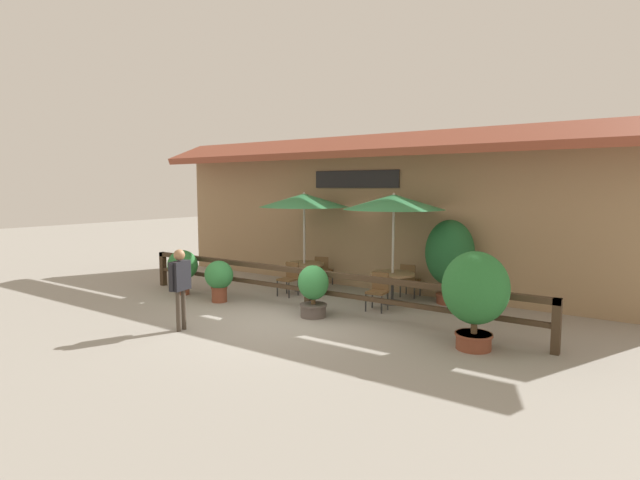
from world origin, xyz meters
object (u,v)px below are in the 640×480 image
at_px(potted_plant_broad_leaf, 475,292).
at_px(potted_plant_small_flowering, 450,255).
at_px(patio_umbrella_near, 304,200).
at_px(potted_plant_corner_fern, 219,278).
at_px(potted_plant_entrance_palm, 183,266).
at_px(patio_umbrella_middle, 394,202).
at_px(dining_table_middle, 393,279).
at_px(chair_near_streetside, 289,277).
at_px(pedestrian, 180,279).
at_px(chair_middle_wallside, 409,279).
at_px(dining_table_near, 304,268).
at_px(potted_plant_tall_tropical, 313,289).
at_px(chair_near_wallside, 323,269).
at_px(chair_middle_streetside, 378,290).

relative_size(potted_plant_broad_leaf, potted_plant_small_flowering, 0.84).
relative_size(patio_umbrella_near, potted_plant_corner_fern, 2.62).
xyz_separation_m(potted_plant_corner_fern, potted_plant_entrance_palm, (-1.38, 0.05, 0.14)).
distance_m(patio_umbrella_middle, dining_table_middle, 1.84).
bearing_deg(patio_umbrella_middle, potted_plant_broad_leaf, -40.23).
height_order(chair_near_streetside, pedestrian, pedestrian).
height_order(patio_umbrella_middle, chair_middle_wallside, patio_umbrella_middle).
bearing_deg(dining_table_near, dining_table_middle, 0.21).
bearing_deg(patio_umbrella_near, potted_plant_tall_tropical, -49.32).
xyz_separation_m(chair_near_wallside, dining_table_middle, (2.55, -0.74, 0.12)).
relative_size(dining_table_middle, potted_plant_broad_leaf, 0.63).
relative_size(patio_umbrella_near, chair_near_streetside, 3.12).
relative_size(dining_table_middle, potted_plant_small_flowering, 0.53).
bearing_deg(potted_plant_broad_leaf, patio_umbrella_middle, 139.77).
height_order(dining_table_middle, potted_plant_broad_leaf, potted_plant_broad_leaf).
distance_m(dining_table_near, potted_plant_corner_fern, 2.46).
xyz_separation_m(chair_near_streetside, potted_plant_corner_fern, (-0.95, -1.55, 0.12)).
height_order(potted_plant_entrance_palm, potted_plant_small_flowering, potted_plant_small_flowering).
distance_m(patio_umbrella_middle, pedestrian, 5.21).
bearing_deg(chair_middle_wallside, chair_near_wallside, -0.37).
bearing_deg(dining_table_near, potted_plant_small_flowering, 11.03).
xyz_separation_m(chair_near_streetside, patio_umbrella_middle, (2.56, 0.76, 1.96)).
height_order(dining_table_middle, pedestrian, pedestrian).
xyz_separation_m(potted_plant_tall_tropical, potted_plant_corner_fern, (-2.70, -0.17, -0.01)).
xyz_separation_m(patio_umbrella_middle, potted_plant_broad_leaf, (2.72, -2.30, -1.42)).
bearing_deg(potted_plant_broad_leaf, pedestrian, -156.95).
relative_size(chair_middle_streetside, potted_plant_entrance_palm, 0.73).
relative_size(chair_near_wallside, potted_plant_tall_tropical, 0.76).
distance_m(potted_plant_corner_fern, potted_plant_entrance_palm, 1.39).
height_order(chair_middle_streetside, potted_plant_tall_tropical, potted_plant_tall_tropical).
bearing_deg(potted_plant_small_flowering, dining_table_middle, -147.30).
relative_size(chair_middle_wallside, pedestrian, 0.53).
relative_size(patio_umbrella_middle, chair_middle_streetside, 3.12).
height_order(dining_table_middle, potted_plant_tall_tropical, potted_plant_tall_tropical).
xyz_separation_m(chair_middle_wallside, potted_plant_small_flowering, (1.07, -0.10, 0.71)).
relative_size(dining_table_near, chair_middle_streetside, 1.26).
height_order(dining_table_near, potted_plant_broad_leaf, potted_plant_broad_leaf).
relative_size(potted_plant_corner_fern, pedestrian, 0.63).
distance_m(chair_middle_wallside, pedestrian, 5.81).
distance_m(dining_table_middle, potted_plant_tall_tropical, 2.29).
height_order(patio_umbrella_middle, dining_table_middle, patio_umbrella_middle).
xyz_separation_m(chair_near_streetside, potted_plant_broad_leaf, (5.28, -1.54, 0.53)).
xyz_separation_m(dining_table_near, potted_plant_broad_leaf, (5.36, -2.29, 0.41)).
relative_size(dining_table_middle, potted_plant_corner_fern, 1.06).
bearing_deg(chair_near_streetside, dining_table_near, 96.34).
xyz_separation_m(chair_middle_streetside, pedestrian, (-2.38, -3.62, 0.55)).
height_order(potted_plant_entrance_palm, pedestrian, pedestrian).
bearing_deg(chair_middle_streetside, potted_plant_tall_tropical, -129.47).
bearing_deg(chair_near_wallside, potted_plant_corner_fern, 58.93).
relative_size(dining_table_near, pedestrian, 0.67).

